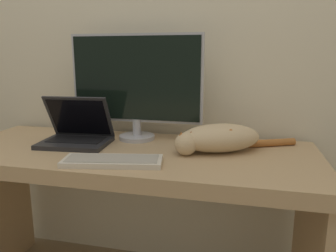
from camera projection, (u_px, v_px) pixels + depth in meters
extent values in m
cube|color=beige|center=(152.00, 21.00, 1.65)|extent=(6.40, 0.06, 2.60)
cube|color=tan|center=(130.00, 156.00, 1.43)|extent=(1.59, 0.63, 0.06)
cylinder|color=#B2B2B7|center=(137.00, 137.00, 1.59)|extent=(0.17, 0.17, 0.02)
cylinder|color=#B2B2B7|center=(137.00, 127.00, 1.58)|extent=(0.04, 0.04, 0.08)
cube|color=#B2B2B7|center=(136.00, 78.00, 1.53)|extent=(0.64, 0.02, 0.41)
cube|color=black|center=(135.00, 79.00, 1.52)|extent=(0.61, 0.01, 0.39)
cube|color=#232326|center=(75.00, 143.00, 1.49)|extent=(0.32, 0.25, 0.02)
cube|color=black|center=(76.00, 139.00, 1.50)|extent=(0.25, 0.14, 0.00)
cube|color=#232326|center=(79.00, 117.00, 1.52)|extent=(0.31, 0.14, 0.20)
cube|color=black|center=(79.00, 118.00, 1.52)|extent=(0.28, 0.12, 0.18)
cube|color=beige|center=(114.00, 161.00, 1.23)|extent=(0.39, 0.20, 0.02)
cube|color=#ABA393|center=(113.00, 158.00, 1.23)|extent=(0.36, 0.17, 0.00)
ellipsoid|color=#D1B284|center=(220.00, 138.00, 1.38)|extent=(0.39, 0.30, 0.12)
ellipsoid|color=#AD662D|center=(224.00, 130.00, 1.37)|extent=(0.20, 0.18, 0.05)
sphere|color=#D1B284|center=(186.00, 144.00, 1.33)|extent=(0.09, 0.09, 0.09)
cone|color=#AD662D|center=(181.00, 135.00, 1.32)|extent=(0.04, 0.04, 0.03)
cone|color=#AD662D|center=(191.00, 135.00, 1.33)|extent=(0.04, 0.04, 0.03)
cylinder|color=#AD662D|center=(272.00, 143.00, 1.46)|extent=(0.21, 0.12, 0.03)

